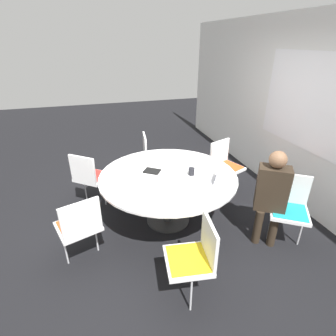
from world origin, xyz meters
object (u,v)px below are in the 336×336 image
(chair_4, at_px, (79,224))
(person_0, at_px, (272,191))
(handbag, at_px, (131,175))
(chair_5, at_px, (195,254))
(chair_0, at_px, (290,204))
(coffee_cup, at_px, (191,171))
(chair_1, at_px, (225,163))
(chair_2, at_px, (152,153))
(spiral_notebook, at_px, (152,171))
(chair_3, at_px, (90,175))
(laptop, at_px, (211,177))

(chair_4, distance_m, person_0, 2.23)
(handbag, bearing_deg, person_0, 34.80)
(person_0, bearing_deg, chair_5, 56.85)
(chair_0, bearing_deg, person_0, 19.08)
(coffee_cup, relative_size, handbag, 0.27)
(chair_1, height_order, handbag, chair_1)
(chair_5, bearing_deg, person_0, -58.93)
(chair_2, height_order, chair_4, same)
(chair_0, distance_m, spiral_notebook, 1.77)
(chair_5, bearing_deg, spiral_notebook, 11.14)
(chair_2, relative_size, chair_3, 1.00)
(chair_5, bearing_deg, chair_1, -27.09)
(chair_3, xyz_separation_m, handbag, (-0.56, 0.69, -0.38))
(laptop, distance_m, coffee_cup, 0.29)
(chair_3, height_order, person_0, person_0)
(coffee_cup, bearing_deg, chair_1, 126.28)
(spiral_notebook, bearing_deg, chair_4, -57.73)
(chair_2, height_order, person_0, person_0)
(chair_0, xyz_separation_m, laptop, (-0.48, -0.84, 0.26))
(chair_0, xyz_separation_m, spiral_notebook, (-0.94, -1.49, 0.21))
(chair_4, xyz_separation_m, chair_5, (0.77, 1.04, 0.00))
(chair_4, bearing_deg, chair_1, 4.67)
(chair_1, xyz_separation_m, spiral_notebook, (0.37, -1.30, 0.21))
(handbag, bearing_deg, laptop, 26.60)
(coffee_cup, distance_m, handbag, 1.62)
(chair_5, relative_size, spiral_notebook, 3.37)
(chair_3, height_order, handbag, chair_3)
(spiral_notebook, bearing_deg, coffee_cup, 63.91)
(handbag, bearing_deg, chair_0, 38.42)
(chair_4, distance_m, coffee_cup, 1.51)
(chair_1, distance_m, laptop, 1.08)
(chair_5, xyz_separation_m, laptop, (-0.91, 0.57, 0.26))
(chair_5, bearing_deg, chair_3, 32.87)
(chair_3, bearing_deg, chair_1, 33.19)
(chair_4, distance_m, handbag, 1.95)
(chair_1, height_order, chair_5, same)
(laptop, bearing_deg, coffee_cup, -108.63)
(chair_5, height_order, handbag, chair_5)
(laptop, xyz_separation_m, handbag, (-1.58, -0.79, -0.64))
(chair_3, height_order, chair_4, same)
(chair_3, bearing_deg, chair_4, -58.32)
(chair_3, bearing_deg, chair_0, 5.46)
(chair_3, xyz_separation_m, spiral_notebook, (0.56, 0.83, 0.21))
(spiral_notebook, height_order, handbag, spiral_notebook)
(spiral_notebook, height_order, coffee_cup, coffee_cup)
(laptop, height_order, handbag, laptop)
(spiral_notebook, bearing_deg, handbag, -172.94)
(chair_3, xyz_separation_m, laptop, (1.02, 1.48, 0.26))
(chair_3, bearing_deg, person_0, 3.63)
(chair_1, relative_size, spiral_notebook, 3.37)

